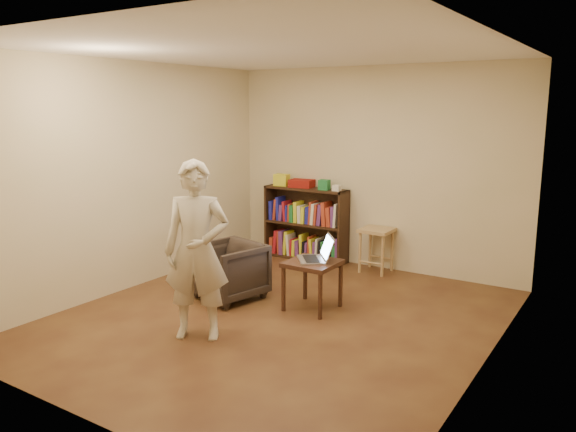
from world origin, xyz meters
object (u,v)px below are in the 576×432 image
Objects in this scene: laptop at (317,255)px; side_table at (312,269)px; bookshelf at (306,228)px; stool at (377,237)px; person at (197,251)px; armchair at (229,271)px.

side_table is at bearing -62.18° from laptop.
bookshelf reaches higher than laptop.
person is at bearing -100.53° from stool.
bookshelf is at bearing 176.61° from stool.
laptop is 1.38m from person.
armchair is 1.18m from person.
side_table is (-0.01, -1.60, -0.03)m from stool.
person reaches higher than stool.
armchair is 0.42× the size of person.
bookshelf is 1.08m from stool.
stool is at bearing -3.39° from bookshelf.
armchair is at bearing -117.62° from stool.
stool reaches higher than side_table.
side_table is 0.16m from laptop.
laptop is at bearing 67.25° from side_table.
armchair is at bearing -167.25° from side_table.
person is at bearing -113.20° from side_table.
armchair reaches higher than stool.
armchair is 1.04m from laptop.
stool is 2.05m from armchair.
armchair is 1.37× the size of laptop.
armchair is at bearing -85.99° from bookshelf.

